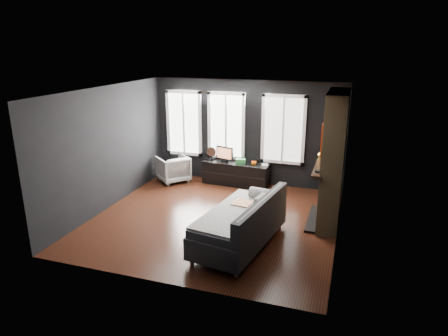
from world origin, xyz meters
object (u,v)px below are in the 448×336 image
(monitor, at_px, (225,153))
(mantel_vase, at_px, (323,154))
(media_console, at_px, (236,173))
(mug, at_px, (254,163))
(book, at_px, (262,161))
(armchair, at_px, (173,167))
(sofa, at_px, (240,221))

(monitor, distance_m, mantel_vase, 2.86)
(media_console, distance_m, monitor, 0.62)
(mug, height_order, mantel_vase, mantel_vase)
(mug, bearing_deg, book, 23.86)
(armchair, xyz_separation_m, book, (2.36, 0.27, 0.33))
(armchair, distance_m, mantel_vase, 4.14)
(mug, bearing_deg, armchair, -174.95)
(mug, xyz_separation_m, mantel_vase, (1.76, -1.09, 0.67))
(book, height_order, mantel_vase, mantel_vase)
(mug, relative_size, mantel_vase, 0.62)
(armchair, relative_size, book, 3.49)
(book, bearing_deg, media_console, 178.68)
(mantel_vase, bearing_deg, mug, 148.17)
(armchair, distance_m, monitor, 1.47)
(armchair, distance_m, media_console, 1.71)
(mantel_vase, bearing_deg, monitor, 155.39)
(mug, distance_m, mantel_vase, 2.18)
(media_console, bearing_deg, monitor, -173.07)
(sofa, bearing_deg, book, 105.18)
(armchair, bearing_deg, monitor, 142.92)
(media_console, bearing_deg, mug, -7.34)
(monitor, height_order, book, monitor)
(mantel_vase, bearing_deg, media_console, 152.09)
(monitor, xyz_separation_m, book, (0.99, 0.00, -0.12))
(armchair, bearing_deg, sofa, 84.69)
(sofa, bearing_deg, mug, 108.75)
(media_console, bearing_deg, armchair, -166.22)
(media_console, bearing_deg, book, 2.70)
(sofa, distance_m, mug, 3.12)
(book, bearing_deg, mantel_vase, -36.75)
(sofa, height_order, mantel_vase, mantel_vase)
(book, xyz_separation_m, mantel_vase, (1.57, -1.17, 0.62))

